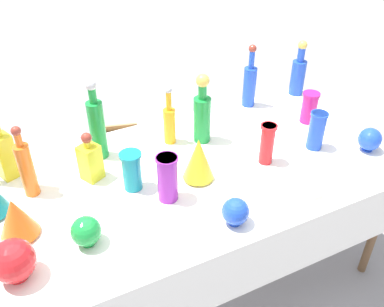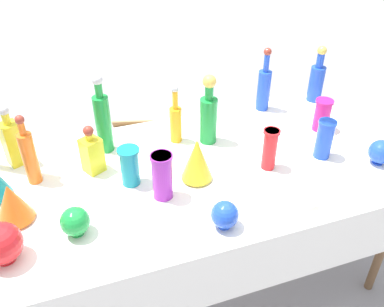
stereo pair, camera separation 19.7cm
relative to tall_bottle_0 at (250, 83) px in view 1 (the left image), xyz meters
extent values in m
plane|color=gray|center=(-0.59, -0.43, -0.90)|extent=(40.00, 40.00, 0.00)
cube|color=white|center=(-0.59, -0.43, -0.16)|extent=(2.01, 1.01, 0.03)
cube|color=white|center=(-0.59, -0.94, -0.30)|extent=(2.01, 0.01, 0.31)
cylinder|color=brown|center=(0.32, -0.84, -0.54)|extent=(0.04, 0.04, 0.73)
cylinder|color=brown|center=(-1.49, -0.02, -0.54)|extent=(0.04, 0.04, 0.73)
cylinder|color=brown|center=(0.32, -0.02, -0.54)|extent=(0.04, 0.04, 0.73)
cylinder|color=blue|center=(0.00, 0.00, -0.02)|extent=(0.07, 0.07, 0.23)
cylinder|color=blue|center=(0.00, 0.00, 0.14)|extent=(0.03, 0.03, 0.10)
sphere|color=maroon|center=(0.00, 0.00, 0.21)|extent=(0.04, 0.04, 0.04)
cylinder|color=#198C38|center=(-0.42, -0.21, -0.02)|extent=(0.09, 0.09, 0.24)
cylinder|color=#198C38|center=(-0.42, -0.21, 0.14)|extent=(0.04, 0.04, 0.08)
sphere|color=gold|center=(-0.42, -0.21, 0.20)|extent=(0.07, 0.07, 0.07)
cylinder|color=orange|center=(-0.58, -0.16, -0.05)|extent=(0.06, 0.06, 0.19)
cylinder|color=orange|center=(-0.58, -0.16, 0.10)|extent=(0.03, 0.03, 0.10)
sphere|color=#B2B2B7|center=(-0.58, -0.16, 0.16)|extent=(0.03, 0.03, 0.03)
cylinder|color=#198C38|center=(-0.94, -0.12, 0.01)|extent=(0.08, 0.08, 0.30)
cylinder|color=#198C38|center=(-0.94, -0.12, 0.19)|extent=(0.04, 0.04, 0.07)
sphere|color=#B2B2B7|center=(-0.94, -0.12, 0.24)|extent=(0.05, 0.05, 0.05)
cylinder|color=orange|center=(-1.29, -0.26, -0.02)|extent=(0.07, 0.07, 0.25)
cylinder|color=orange|center=(-1.29, -0.26, 0.14)|extent=(0.03, 0.03, 0.06)
sphere|color=maroon|center=(-1.29, -0.26, 0.18)|extent=(0.04, 0.04, 0.04)
cylinder|color=blue|center=(0.35, -0.01, -0.04)|extent=(0.09, 0.09, 0.21)
cylinder|color=blue|center=(0.35, -0.01, 0.11)|extent=(0.04, 0.04, 0.09)
sphere|color=gold|center=(0.35, -0.01, 0.17)|extent=(0.05, 0.05, 0.05)
cube|color=yellow|center=(-1.36, -0.09, -0.03)|extent=(0.11, 0.11, 0.22)
cube|color=yellow|center=(-1.02, -0.27, -0.05)|extent=(0.11, 0.11, 0.17)
cylinder|color=yellow|center=(-1.02, -0.27, 0.05)|extent=(0.03, 0.03, 0.03)
sphere|color=maroon|center=(-1.02, -0.27, 0.08)|extent=(0.05, 0.05, 0.05)
cylinder|color=red|center=(-0.24, -0.52, -0.04)|extent=(0.07, 0.07, 0.21)
cylinder|color=red|center=(-0.24, -0.52, 0.06)|extent=(0.08, 0.08, 0.01)
cylinder|color=blue|center=(0.06, -0.53, -0.04)|extent=(0.08, 0.08, 0.20)
cylinder|color=blue|center=(0.06, -0.53, 0.05)|extent=(0.09, 0.09, 0.01)
cylinder|color=teal|center=(-0.88, -0.42, -0.05)|extent=(0.08, 0.08, 0.19)
cylinder|color=teal|center=(-0.88, -0.42, 0.04)|extent=(0.10, 0.10, 0.01)
cylinder|color=#C61972|center=(0.19, -0.31, -0.05)|extent=(0.08, 0.08, 0.18)
cylinder|color=#C61972|center=(0.19, -0.31, 0.03)|extent=(0.09, 0.09, 0.01)
cylinder|color=purple|center=(-0.77, -0.56, -0.03)|extent=(0.09, 0.09, 0.22)
cylinder|color=purple|center=(-0.77, -0.56, 0.07)|extent=(0.10, 0.10, 0.01)
cylinder|color=orange|center=(-1.38, -0.50, -0.14)|extent=(0.08, 0.08, 0.01)
cone|color=orange|center=(-1.38, -0.50, -0.05)|extent=(0.15, 0.15, 0.17)
cylinder|color=yellow|center=(-0.59, -0.50, -0.14)|extent=(0.07, 0.07, 0.01)
cone|color=yellow|center=(-0.59, -0.50, -0.03)|extent=(0.14, 0.14, 0.20)
cylinder|color=#198C38|center=(-1.15, -0.66, -0.14)|extent=(0.05, 0.05, 0.01)
sphere|color=#198C38|center=(-1.15, -0.66, -0.08)|extent=(0.12, 0.12, 0.12)
cylinder|color=blue|center=(-0.59, -0.82, -0.14)|extent=(0.05, 0.05, 0.01)
sphere|color=blue|center=(-0.59, -0.82, -0.08)|extent=(0.11, 0.11, 0.11)
cylinder|color=blue|center=(0.28, -0.67, -0.14)|extent=(0.05, 0.05, 0.01)
sphere|color=blue|center=(0.28, -0.67, -0.08)|extent=(0.12, 0.12, 0.12)
cylinder|color=red|center=(-1.42, -0.71, -0.14)|extent=(0.07, 0.07, 0.01)
sphere|color=red|center=(-1.42, -0.71, -0.06)|extent=(0.16, 0.16, 0.16)
cube|color=white|center=(-0.98, -0.86, -0.12)|extent=(0.05, 0.02, 0.04)
cube|color=white|center=(-0.21, -0.88, -0.12)|extent=(0.05, 0.02, 0.04)
cube|color=tan|center=(-0.60, 0.74, -0.78)|extent=(0.45, 0.44, 0.25)
cube|color=tan|center=(-0.60, 0.85, -0.61)|extent=(0.34, 0.16, 0.09)
cube|color=tan|center=(-0.21, 0.45, -0.74)|extent=(0.59, 0.44, 0.32)
cube|color=tan|center=(-0.21, 0.54, -0.54)|extent=(0.47, 0.22, 0.09)
camera|label=1|loc=(-1.30, -1.87, 1.10)|focal=40.00mm
camera|label=2|loc=(-1.12, -1.95, 1.10)|focal=40.00mm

